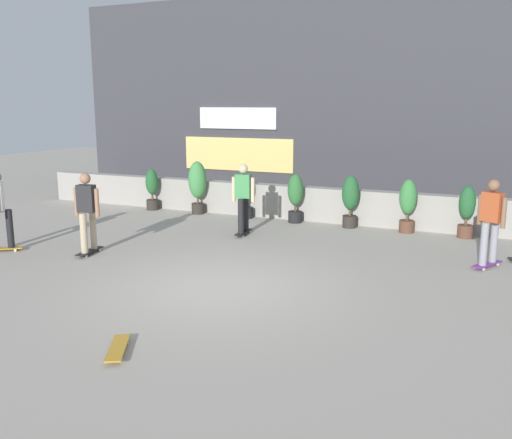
{
  "coord_description": "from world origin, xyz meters",
  "views": [
    {
      "loc": [
        4.28,
        -8.08,
        3.07
      ],
      "look_at": [
        0.0,
        1.5,
        0.9
      ],
      "focal_mm": 39.34,
      "sensor_mm": 36.0,
      "label": 1
    }
  ],
  "objects": [
    {
      "name": "potted_plant_4",
      "position": [
        0.79,
        5.55,
        0.74
      ],
      "size": [
        0.43,
        0.43,
        1.33
      ],
      "color": "#2D2823",
      "rests_on": "ground"
    },
    {
      "name": "potted_plant_6",
      "position": [
        3.54,
        5.55,
        0.65
      ],
      "size": [
        0.38,
        0.38,
        1.22
      ],
      "color": "brown",
      "rests_on": "ground"
    },
    {
      "name": "skater_foreground",
      "position": [
        4.11,
        3.16,
        0.94
      ],
      "size": [
        0.54,
        0.8,
        1.7
      ],
      "color": "#72338C",
      "rests_on": "ground"
    },
    {
      "name": "potted_plant_5",
      "position": [
        2.2,
        5.55,
        0.72
      ],
      "size": [
        0.42,
        0.42,
        1.3
      ],
      "color": "brown",
      "rests_on": "ground"
    },
    {
      "name": "skater_mid_plaza",
      "position": [
        -1.31,
        3.7,
        0.94
      ],
      "size": [
        0.56,
        0.82,
        1.7
      ],
      "color": "black",
      "rests_on": "ground"
    },
    {
      "name": "skateboard_aside",
      "position": [
        0.02,
        -2.8,
        0.06
      ],
      "size": [
        0.56,
        0.8,
        0.08
      ],
      "color": "#BF8C26",
      "rests_on": "ground"
    },
    {
      "name": "building_backdrop",
      "position": [
        -0.01,
        10.0,
        3.25
      ],
      "size": [
        20.0,
        2.08,
        6.5
      ],
      "color": "#38383D",
      "rests_on": "ground"
    },
    {
      "name": "potted_plant_3",
      "position": [
        -0.68,
        5.55,
        0.71
      ],
      "size": [
        0.41,
        0.41,
        1.28
      ],
      "color": "black",
      "rests_on": "ground"
    },
    {
      "name": "skater_by_wall_left",
      "position": [
        -3.49,
        0.8,
        0.94
      ],
      "size": [
        0.55,
        0.82,
        1.7
      ],
      "color": "black",
      "rests_on": "ground"
    },
    {
      "name": "potted_plant_1",
      "position": [
        -3.62,
        5.55,
        0.87
      ],
      "size": [
        0.51,
        0.51,
        1.49
      ],
      "color": "#2D2823",
      "rests_on": "ground"
    },
    {
      "name": "ground_plane",
      "position": [
        0.0,
        0.0,
        0.0
      ],
      "size": [
        48.0,
        48.0,
        0.0
      ],
      "primitive_type": "plane",
      "color": "#A8A093"
    },
    {
      "name": "potted_plant_0",
      "position": [
        -5.16,
        5.55,
        0.64
      ],
      "size": [
        0.37,
        0.37,
        1.2
      ],
      "color": "#2D2823",
      "rests_on": "ground"
    },
    {
      "name": "potted_plant_2",
      "position": [
        -2.1,
        5.55,
        0.65
      ],
      "size": [
        0.38,
        0.38,
        1.22
      ],
      "color": "black",
      "rests_on": "ground"
    },
    {
      "name": "planter_wall",
      "position": [
        0.0,
        6.0,
        0.45
      ],
      "size": [
        18.0,
        0.4,
        0.9
      ],
      "primitive_type": "cube",
      "color": "gray",
      "rests_on": "ground"
    }
  ]
}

